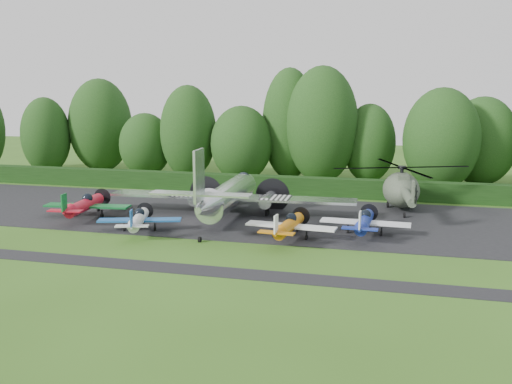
% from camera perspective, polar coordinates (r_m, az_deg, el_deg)
% --- Properties ---
extents(ground, '(160.00, 160.00, 0.00)m').
position_cam_1_polar(ground, '(43.02, -7.15, -5.04)').
color(ground, '#315517').
rests_on(ground, ground).
extents(apron, '(70.00, 18.00, 0.01)m').
position_cam_1_polar(apron, '(52.16, -3.12, -2.24)').
color(apron, black).
rests_on(apron, ground).
extents(taxiway_verge, '(70.00, 2.00, 0.00)m').
position_cam_1_polar(taxiway_verge, '(37.74, -10.52, -7.33)').
color(taxiway_verge, black).
rests_on(taxiway_verge, ground).
extents(hedgerow, '(90.00, 1.60, 2.00)m').
position_cam_1_polar(hedgerow, '(62.53, -0.09, -0.12)').
color(hedgerow, black).
rests_on(hedgerow, ground).
extents(transport_plane, '(22.52, 17.27, 7.22)m').
position_cam_1_polar(transport_plane, '(50.32, -2.89, -0.37)').
color(transport_plane, silver).
rests_on(transport_plane, ground).
extents(light_plane_red, '(7.68, 8.07, 2.95)m').
position_cam_1_polar(light_plane_red, '(52.41, -16.75, -1.24)').
color(light_plane_red, red).
rests_on(light_plane_red, ground).
extents(light_plane_white, '(6.62, 6.96, 2.54)m').
position_cam_1_polar(light_plane_white, '(46.42, -11.64, -2.68)').
color(light_plane_white, silver).
rests_on(light_plane_white, ground).
extents(light_plane_orange, '(6.99, 7.35, 2.69)m').
position_cam_1_polar(light_plane_orange, '(43.31, 3.34, -3.34)').
color(light_plane_orange, '#C66F0B').
rests_on(light_plane_orange, ground).
extents(light_plane_blue, '(6.99, 7.35, 2.69)m').
position_cam_1_polar(light_plane_blue, '(45.21, 10.80, -2.92)').
color(light_plane_blue, navy).
rests_on(light_plane_blue, ground).
extents(helicopter, '(13.03, 15.25, 4.20)m').
position_cam_1_polar(helicopter, '(55.11, 14.32, 0.51)').
color(helicopter, '#3A4535').
rests_on(helicopter, ground).
extents(tree_0, '(6.77, 6.77, 8.24)m').
position_cam_1_polar(tree_0, '(75.68, -11.00, 4.65)').
color(tree_0, black).
rests_on(tree_0, ground).
extents(tree_1, '(7.60, 7.60, 9.29)m').
position_cam_1_polar(tree_1, '(70.20, -1.47, 4.84)').
color(tree_1, black).
rests_on(tree_1, ground).
extents(tree_2, '(8.54, 8.54, 12.70)m').
position_cam_1_polar(tree_2, '(81.41, -15.29, 6.44)').
color(tree_2, black).
rests_on(tree_2, ground).
extents(tree_3, '(8.02, 8.02, 10.46)m').
position_cam_1_polar(tree_3, '(72.08, 21.68, 4.73)').
color(tree_3, black).
rests_on(tree_3, ground).
extents(tree_4, '(8.66, 8.66, 14.04)m').
position_cam_1_polar(tree_4, '(69.19, 6.61, 6.67)').
color(tree_4, black).
rests_on(tree_4, ground).
extents(tree_7, '(6.46, 6.46, 10.23)m').
position_cam_1_polar(tree_7, '(81.66, -20.29, 5.30)').
color(tree_7, black).
rests_on(tree_7, ground).
extents(tree_8, '(7.12, 7.12, 11.80)m').
position_cam_1_polar(tree_8, '(72.76, -6.79, 5.95)').
color(tree_8, black).
rests_on(tree_8, ground).
extents(tree_9, '(8.45, 8.45, 11.49)m').
position_cam_1_polar(tree_9, '(67.00, 18.04, 5.02)').
color(tree_9, black).
rests_on(tree_9, ground).
extents(tree_10, '(6.31, 6.31, 9.57)m').
position_cam_1_polar(tree_10, '(70.54, 11.25, 4.78)').
color(tree_10, black).
rests_on(tree_10, ground).
extents(tree_11, '(6.77, 6.77, 13.91)m').
position_cam_1_polar(tree_11, '(71.67, 3.36, 6.79)').
color(tree_11, black).
rests_on(tree_11, ground).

